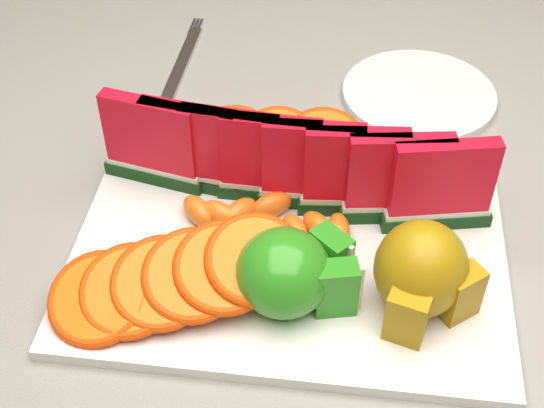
% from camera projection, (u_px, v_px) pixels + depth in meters
% --- Properties ---
extents(table, '(1.40, 0.90, 0.75)m').
position_uv_depth(table, '(301.00, 287.00, 0.82)').
color(table, '#442419').
rests_on(table, ground).
extents(tablecloth, '(1.53, 1.03, 0.20)m').
position_uv_depth(tablecloth, '(303.00, 247.00, 0.78)').
color(tablecloth, slate).
rests_on(tablecloth, table).
extents(platter, '(0.40, 0.30, 0.01)m').
position_uv_depth(platter, '(290.00, 246.00, 0.71)').
color(platter, silver).
rests_on(platter, tablecloth).
extents(apple_cluster, '(0.12, 0.10, 0.08)m').
position_uv_depth(apple_cluster, '(292.00, 273.00, 0.64)').
color(apple_cluster, '#188F16').
rests_on(apple_cluster, platter).
extents(pear_cluster, '(0.10, 0.10, 0.09)m').
position_uv_depth(pear_cluster, '(422.00, 273.00, 0.63)').
color(pear_cluster, '#9C570B').
rests_on(pear_cluster, platter).
extents(side_plate, '(0.22, 0.22, 0.01)m').
position_uv_depth(side_plate, '(419.00, 95.00, 0.89)').
color(side_plate, silver).
rests_on(side_plate, tablecloth).
extents(fork, '(0.02, 0.20, 0.00)m').
position_uv_depth(fork, '(183.00, 61.00, 0.95)').
color(fork, silver).
rests_on(fork, tablecloth).
extents(watermelon_row, '(0.39, 0.07, 0.10)m').
position_uv_depth(watermelon_row, '(292.00, 165.00, 0.72)').
color(watermelon_row, '#0F3F1A').
rests_on(watermelon_row, platter).
extents(orange_fan_front, '(0.24, 0.15, 0.06)m').
position_uv_depth(orange_fan_front, '(177.00, 279.00, 0.64)').
color(orange_fan_front, orange).
rests_on(orange_fan_front, platter).
extents(orange_fan_back, '(0.24, 0.10, 0.04)m').
position_uv_depth(orange_fan_back, '(256.00, 139.00, 0.79)').
color(orange_fan_back, orange).
rests_on(orange_fan_back, platter).
extents(tangerine_segments, '(0.17, 0.08, 0.03)m').
position_uv_depth(tangerine_segments, '(268.00, 219.00, 0.71)').
color(tangerine_segments, red).
rests_on(tangerine_segments, platter).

